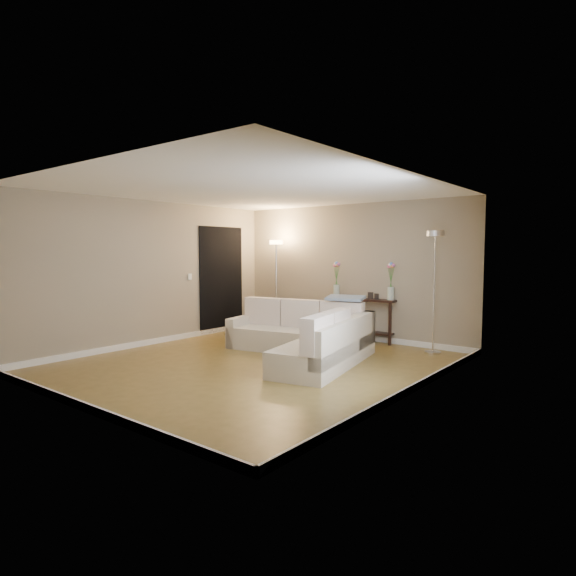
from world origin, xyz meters
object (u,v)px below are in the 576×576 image
Objects in this scene: floor_lamp_unlit at (435,267)px; console_table at (358,316)px; sectional_sofa at (307,337)px; floor_lamp_lit at (276,267)px.

console_table is at bearing 170.25° from floor_lamp_unlit.
floor_lamp_unlit is (1.50, 1.49, 1.12)m from sectional_sofa.
floor_lamp_lit is 3.42m from floor_lamp_unlit.
sectional_sofa is 1.40× the size of floor_lamp_unlit.
console_table is 2.07m from floor_lamp_lit.
floor_lamp_lit is at bearing 141.22° from sectional_sofa.
floor_lamp_unlit is at bearing -9.75° from console_table.
console_table is at bearing 6.75° from floor_lamp_lit.
sectional_sofa is 2.13× the size of console_table.
floor_lamp_lit reaches higher than sectional_sofa.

